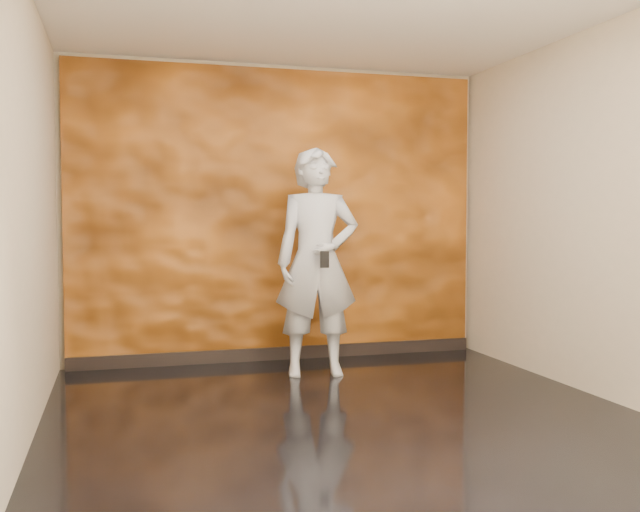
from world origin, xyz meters
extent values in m
cube|color=black|center=(0.00, 0.00, -0.01)|extent=(4.00, 4.00, 0.01)
cube|color=#BCAF96|center=(0.00, 2.00, 1.40)|extent=(4.00, 0.02, 2.80)
cube|color=#BCAF96|center=(0.00, -2.00, 1.40)|extent=(4.00, 0.02, 2.80)
cube|color=#BCAF96|center=(-2.00, 0.00, 1.40)|extent=(0.02, 4.00, 2.80)
cube|color=#BCAF96|center=(2.00, 0.00, 1.40)|extent=(0.02, 4.00, 2.80)
cube|color=white|center=(0.00, 0.00, 2.80)|extent=(4.00, 4.00, 0.01)
cube|color=orange|center=(0.00, 1.96, 1.38)|extent=(3.90, 0.06, 2.75)
cube|color=black|center=(0.00, 1.92, 0.06)|extent=(3.90, 0.04, 0.12)
imported|color=#A6ABB5|center=(0.16, 1.20, 0.98)|extent=(0.77, 0.56, 1.95)
cube|color=black|center=(0.15, 0.92, 1.01)|extent=(0.08, 0.02, 0.14)
camera|label=1|loc=(-1.48, -4.67, 1.35)|focal=40.00mm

